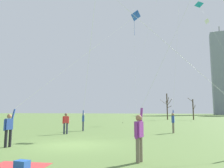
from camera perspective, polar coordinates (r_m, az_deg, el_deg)
name	(u,v)px	position (r m, az deg, el deg)	size (l,w,h in m)	color
ground_plane	(71,145)	(12.02, -10.72, -15.44)	(400.00, 400.00, 0.00)	#5B7A3D
kite_flyer_midfield_left_pink	(175,89)	(19.81, 16.16, -1.26)	(1.31, 6.15, 17.48)	#726656
kite_flyer_foreground_right_green	(193,78)	(10.45, 20.42, 1.50)	(11.05, 1.07, 12.93)	gray
kite_flyer_midfield_right_blue	(38,102)	(12.74, -18.78, -4.42)	(4.48, 10.65, 10.94)	black
kite_flyer_foreground_left_orange	(85,107)	(18.85, -7.20, -6.00)	(7.16, 11.40, 12.18)	#33384C
kite_flyer_midfield_center_red	(161,81)	(8.88, 12.70, 0.82)	(4.10, 7.06, 12.74)	#726656
bystander_far_off_by_trees	(66,122)	(17.65, -12.06, -9.82)	(0.39, 0.39, 1.62)	#33384C
distant_kite_low_near_trees_white	(206,27)	(49.38, 23.47, 13.68)	(4.36, 7.35, 20.84)	white
distant_kite_drifting_left_teal	(204,13)	(28.69, 22.91, 16.80)	(6.28, 0.62, 14.81)	teal
distant_kite_drifting_right_purple	(156,3)	(38.99, 11.54, 20.22)	(6.49, 2.12, 21.73)	purple
picnic_spot	(19,166)	(7.53, -23.14, -19.27)	(2.05, 1.74, 0.31)	#CC3838
bare_tree_center	(167,106)	(49.01, 14.30, -5.56)	(2.62, 1.70, 5.71)	#423326
bare_tree_far_right_edge	(193,109)	(49.85, 20.51, -6.06)	(1.57, 2.41, 4.71)	#423326
skyline_mid_tower_left	(222,73)	(147.37, 26.91, 2.58)	(11.41, 8.76, 54.38)	gray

